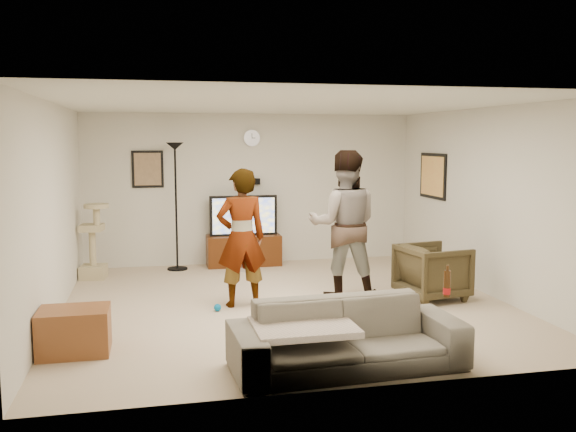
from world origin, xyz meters
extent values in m
cube|color=#BBAA90|center=(0.00, 0.00, -0.01)|extent=(5.50, 5.50, 0.02)
cube|color=silver|center=(0.00, 0.00, 2.51)|extent=(5.50, 5.50, 0.02)
cube|color=silver|center=(0.00, 2.75, 1.25)|extent=(5.50, 0.04, 2.50)
cube|color=silver|center=(0.00, -2.75, 1.25)|extent=(5.50, 0.04, 2.50)
cube|color=silver|center=(-2.75, 0.00, 1.25)|extent=(0.04, 5.50, 2.50)
cube|color=silver|center=(2.75, 0.00, 1.25)|extent=(0.04, 5.50, 2.50)
cylinder|color=silver|center=(0.00, 2.72, 2.10)|extent=(0.26, 0.04, 0.26)
cube|color=black|center=(0.00, 2.69, 1.38)|extent=(0.25, 0.10, 0.10)
cube|color=#816649|center=(-1.70, 2.73, 1.60)|extent=(0.42, 0.03, 0.52)
cube|color=#F4A654|center=(2.73, 1.60, 1.50)|extent=(0.03, 0.78, 0.62)
cube|color=#3C1B09|center=(-0.18, 2.50, 0.25)|extent=(1.21, 0.45, 0.50)
cube|color=silver|center=(-0.28, 2.11, 0.04)|extent=(0.40, 0.30, 0.07)
cube|color=black|center=(-0.18, 2.50, 0.83)|extent=(1.11, 0.08, 0.66)
cube|color=gold|center=(-0.18, 2.46, 0.83)|extent=(1.02, 0.01, 0.58)
cylinder|color=black|center=(-1.27, 2.41, 1.02)|extent=(0.32, 0.32, 2.03)
cube|color=tan|center=(-2.53, 2.02, 0.57)|extent=(0.41, 0.41, 1.13)
imported|color=#B1B1B3|center=(-0.56, 0.03, 0.86)|extent=(0.68, 0.49, 1.72)
imported|color=navy|center=(0.80, 0.16, 0.97)|extent=(1.09, 0.94, 1.94)
imported|color=#655F54|center=(0.07, -2.30, 0.31)|extent=(2.14, 0.93, 0.61)
cube|color=beige|center=(-0.34, -2.30, 0.41)|extent=(0.91, 0.71, 0.06)
cylinder|color=#381E09|center=(1.04, -2.30, 0.74)|extent=(0.06, 0.06, 0.25)
imported|color=#352D1A|center=(1.92, -0.16, 0.36)|extent=(0.90, 0.88, 0.72)
cube|color=brown|center=(-2.40, -1.35, 0.22)|extent=(0.67, 0.50, 0.44)
sphere|color=#0567A7|center=(-0.89, -0.17, 0.04)|extent=(0.09, 0.09, 0.09)
camera|label=1|loc=(-1.60, -7.45, 2.06)|focal=38.34mm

